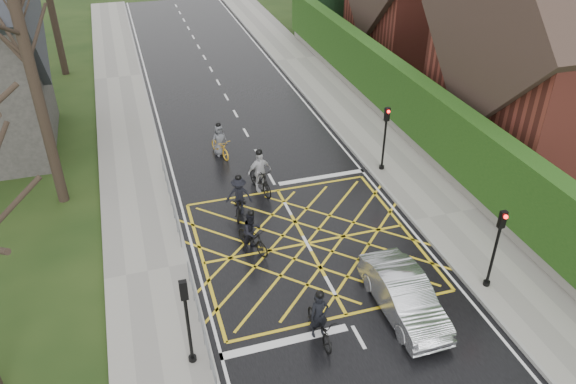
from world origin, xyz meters
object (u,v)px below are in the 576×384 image
cyclist_mid (240,200)px  cyclist_lead (220,144)px  car (404,296)px  cyclist_back (252,235)px  cyclist_front (260,176)px  cyclist_rear (320,323)px

cyclist_mid → cyclist_lead: size_ratio=1.07×
cyclist_mid → car: bearing=-43.7°
cyclist_back → cyclist_mid: bearing=63.1°
cyclist_lead → car: size_ratio=0.45×
cyclist_back → cyclist_front: (1.34, 3.93, 0.09)m
cyclist_lead → cyclist_front: bearing=-90.0°
cyclist_rear → cyclist_front: bearing=84.9°
cyclist_mid → car: (3.80, -7.12, 0.02)m
cyclist_front → cyclist_back: bearing=-120.6°
cyclist_front → car: 8.94m
cyclist_front → cyclist_rear: bearing=-104.6°
cyclist_rear → cyclist_lead: bearing=90.4°
cyclist_back → cyclist_mid: cyclist_mid is taller
cyclist_back → cyclist_lead: cyclist_back is taller
cyclist_front → cyclist_lead: 3.91m
car → cyclist_lead: bearing=105.9°
cyclist_back → cyclist_mid: 2.48m
cyclist_back → car: bearing=-74.8°
cyclist_back → cyclist_lead: 7.70m
cyclist_mid → cyclist_lead: (0.22, 5.22, -0.07)m
cyclist_front → cyclist_mid: bearing=-142.4°
cyclist_back → cyclist_front: cyclist_front is taller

